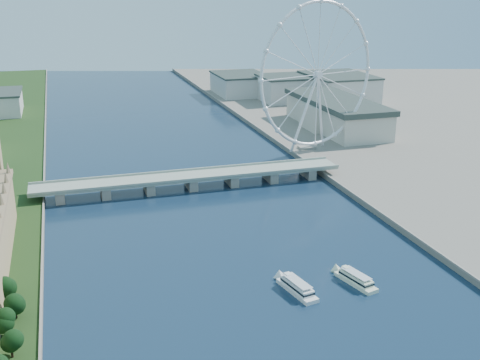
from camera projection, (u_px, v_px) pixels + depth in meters
name	position (u px, v px, depth m)	size (l,w,h in m)	color
westminster_bridge	(191.00, 179.00, 427.72)	(220.00, 22.00, 9.50)	gray
london_eye	(318.00, 75.00, 491.85)	(113.60, 39.12, 124.30)	silver
county_hall	(335.00, 131.00, 596.21)	(54.00, 144.00, 35.00)	beige
city_skyline	(175.00, 98.00, 671.76)	(505.00, 280.00, 32.00)	beige
tour_boat_near	(297.00, 292.00, 284.74)	(7.48, 29.30, 6.47)	silver
tour_boat_far	(356.00, 284.00, 292.83)	(7.11, 27.92, 6.15)	silver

